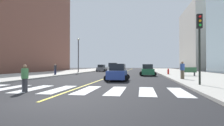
# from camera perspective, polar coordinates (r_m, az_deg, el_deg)

# --- Properties ---
(ground_plane) EXTENTS (220.00, 220.00, 0.00)m
(ground_plane) POSITION_cam_1_polar(r_m,az_deg,el_deg) (8.31, -21.91, -11.17)
(ground_plane) COLOR black
(sidewalk_kerb_east) EXTENTS (10.00, 120.00, 0.15)m
(sidewalk_kerb_east) POSITION_cam_1_polar(r_m,az_deg,el_deg) (28.20, 25.64, -3.59)
(sidewalk_kerb_east) COLOR #B2ADA3
(sidewalk_kerb_east) RESTS_ON ground
(sidewalk_kerb_west) EXTENTS (10.00, 120.00, 0.15)m
(sidewalk_kerb_west) POSITION_cam_1_polar(r_m,az_deg,el_deg) (31.63, -22.17, -3.29)
(sidewalk_kerb_west) COLOR #B2ADA3
(sidewalk_kerb_west) RESTS_ON ground
(crosswalk_paint) EXTENTS (13.50, 4.00, 0.01)m
(crosswalk_paint) POSITION_cam_1_polar(r_m,az_deg,el_deg) (11.88, -11.81, -8.01)
(crosswalk_paint) COLOR silver
(crosswalk_paint) RESTS_ON ground
(lane_divider_paint) EXTENTS (0.16, 80.00, 0.01)m
(lane_divider_paint) POSITION_cam_1_polar(r_m,az_deg,el_deg) (47.21, 4.02, -2.57)
(lane_divider_paint) COLOR yellow
(lane_divider_paint) RESTS_ON ground
(parking_garage_concrete) EXTENTS (18.00, 24.00, 21.73)m
(parking_garage_concrete) POSITION_cam_1_polar(r_m,az_deg,el_deg) (73.89, 28.64, 6.62)
(parking_garage_concrete) COLOR #B2ADA3
(parking_garage_concrete) RESTS_ON ground
(low_rise_brick_west) EXTENTS (16.00, 32.00, 26.78)m
(low_rise_brick_west) POSITION_cam_1_polar(r_m,az_deg,el_deg) (55.21, -27.13, 11.76)
(low_rise_brick_west) COLOR brown
(low_rise_brick_west) RESTS_ON ground
(car_white_nearest) EXTENTS (3.01, 4.69, 2.05)m
(car_white_nearest) POSITION_cam_1_polar(r_m,az_deg,el_deg) (40.65, 0.35, -1.52)
(car_white_nearest) COLOR silver
(car_white_nearest) RESTS_ON ground
(car_gray_second) EXTENTS (2.49, 3.88, 1.70)m
(car_gray_second) POSITION_cam_1_polar(r_m,az_deg,el_deg) (45.48, -3.19, -1.65)
(car_gray_second) COLOR slate
(car_gray_second) RESTS_ON ground
(car_blue_third) EXTENTS (2.37, 3.76, 1.67)m
(car_blue_third) POSITION_cam_1_polar(r_m,az_deg,el_deg) (18.36, 1.69, -3.02)
(car_blue_third) COLOR #2D479E
(car_blue_third) RESTS_ON ground
(car_silver_fourth) EXTENTS (2.48, 3.93, 1.74)m
(car_silver_fourth) POSITION_cam_1_polar(r_m,az_deg,el_deg) (56.66, 10.36, -1.44)
(car_silver_fourth) COLOR #B7B7BC
(car_silver_fourth) RESTS_ON ground
(car_green_fifth) EXTENTS (2.39, 3.80, 1.69)m
(car_green_fifth) POSITION_cam_1_polar(r_m,az_deg,el_deg) (27.54, 10.85, -2.24)
(car_green_fifth) COLOR #236B42
(car_green_fifth) RESTS_ON ground
(traffic_light_near_corner) EXTENTS (0.36, 0.41, 4.99)m
(traffic_light_near_corner) POSITION_cam_1_polar(r_m,az_deg,el_deg) (14.61, 25.30, 7.72)
(traffic_light_near_corner) COLOR black
(traffic_light_near_corner) RESTS_ON sidewalk_kerb_east
(park_bench) EXTENTS (1.81, 0.59, 1.12)m
(park_bench) POSITION_cam_1_polar(r_m,az_deg,el_deg) (26.56, 22.61, -2.46)
(park_bench) COLOR #33603D
(park_bench) RESTS_ON sidewalk_kerb_east
(pedestrian_crossing) EXTENTS (0.38, 0.38, 1.55)m
(pedestrian_crossing) POSITION_cam_1_polar(r_m,az_deg,el_deg) (11.67, -25.21, -3.89)
(pedestrian_crossing) COLOR #38383D
(pedestrian_crossing) RESTS_ON ground
(pedestrian_waiting_east) EXTENTS (0.44, 0.44, 1.76)m
(pedestrian_waiting_east) POSITION_cam_1_polar(r_m,az_deg,el_deg) (19.94, 20.82, -1.82)
(pedestrian_waiting_east) COLOR brown
(pedestrian_waiting_east) RESTS_ON sidewalk_kerb_east
(pedestrian_walking_west) EXTENTS (0.39, 0.39, 1.59)m
(pedestrian_walking_west) POSITION_cam_1_polar(r_m,az_deg,el_deg) (28.68, -17.04, -1.68)
(pedestrian_walking_west) COLOR #232847
(pedestrian_walking_west) RESTS_ON sidewalk_kerb_west
(fire_hydrant) EXTENTS (0.26, 0.26, 0.89)m
(fire_hydrant) POSITION_cam_1_polar(r_m,az_deg,el_deg) (29.75, 16.90, -2.51)
(fire_hydrant) COLOR red
(fire_hydrant) RESTS_ON sidewalk_kerb_east
(street_lamp) EXTENTS (0.44, 0.44, 6.91)m
(street_lamp) POSITION_cam_1_polar(r_m,az_deg,el_deg) (38.41, -10.30, 3.37)
(street_lamp) COLOR #38383D
(street_lamp) RESTS_ON sidewalk_kerb_west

